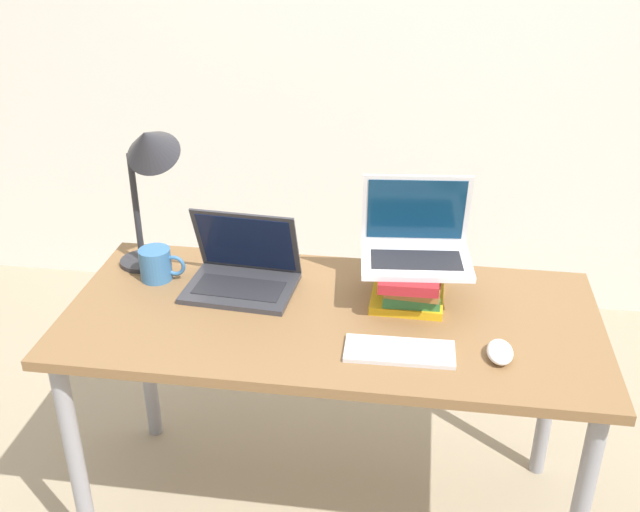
% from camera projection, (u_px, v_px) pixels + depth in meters
% --- Properties ---
extents(wall_back, '(8.00, 0.05, 2.70)m').
position_uv_depth(wall_back, '(377.00, 9.00, 3.12)').
color(wall_back, silver).
rests_on(wall_back, ground_plane).
extents(desk, '(1.51, 0.69, 0.76)m').
position_uv_depth(desk, '(331.00, 339.00, 2.15)').
color(desk, brown).
rests_on(desk, ground_plane).
extents(laptop_left, '(0.33, 0.26, 0.24)m').
position_uv_depth(laptop_left, '(243.00, 273.00, 2.23)').
color(laptop_left, '#333338').
rests_on(laptop_left, desk).
extents(book_stack, '(0.21, 0.28, 0.12)m').
position_uv_depth(book_stack, '(411.00, 281.00, 2.15)').
color(book_stack, gold).
rests_on(book_stack, desk).
extents(laptop_on_books, '(0.33, 0.26, 0.24)m').
position_uv_depth(laptop_on_books, '(416.00, 243.00, 2.12)').
color(laptop_on_books, silver).
rests_on(laptop_on_books, book_stack).
extents(wireless_keyboard, '(0.29, 0.12, 0.01)m').
position_uv_depth(wireless_keyboard, '(400.00, 351.00, 1.94)').
color(wireless_keyboard, silver).
rests_on(wireless_keyboard, desk).
extents(mouse, '(0.07, 0.11, 0.04)m').
position_uv_depth(mouse, '(500.00, 352.00, 1.91)').
color(mouse, white).
rests_on(mouse, desk).
extents(mug, '(0.14, 0.10, 0.10)m').
position_uv_depth(mug, '(157.00, 264.00, 2.27)').
color(mug, teal).
rests_on(mug, desk).
extents(desk_lamp, '(0.23, 0.20, 0.50)m').
position_uv_depth(desk_lamp, '(148.00, 159.00, 2.17)').
color(desk_lamp, '#28282D').
rests_on(desk_lamp, desk).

